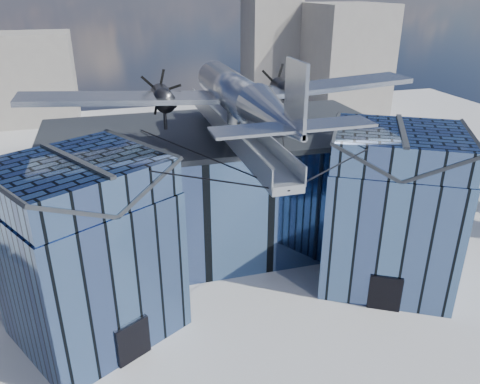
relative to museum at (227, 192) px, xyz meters
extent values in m
plane|color=#96969A|center=(0.00, -5.82, -5.54)|extent=(120.00, 120.00, 0.00)
cube|color=#435D89|center=(0.00, 3.18, -0.79)|extent=(28.00, 14.00, 9.50)
cube|color=#2A2E33|center=(0.00, 3.18, 4.16)|extent=(28.00, 14.00, 0.40)
cube|color=#435D89|center=(-10.50, -6.82, -0.79)|extent=(11.79, 11.43, 9.50)
cube|color=#435D89|center=(-10.50, -6.82, 5.06)|extent=(11.56, 11.20, 2.20)
cube|color=#2A2E33|center=(-12.45, -7.94, 5.06)|extent=(7.98, 9.23, 2.40)
cube|color=#2A2E33|center=(-8.55, -5.69, 5.06)|extent=(7.98, 9.23, 2.40)
cube|color=#2A2E33|center=(-10.50, -6.82, 6.21)|extent=(4.30, 7.10, 0.18)
cube|color=black|center=(-8.48, -10.33, -4.24)|extent=(2.03, 1.32, 2.60)
cube|color=black|center=(-6.60, -4.57, -0.79)|extent=(0.34, 0.34, 9.50)
cube|color=#435D89|center=(10.50, -6.82, -0.79)|extent=(11.79, 11.43, 9.50)
cube|color=#435D89|center=(10.50, -6.82, 5.06)|extent=(11.56, 11.20, 2.20)
cube|color=#2A2E33|center=(8.55, -5.69, 5.06)|extent=(7.98, 9.23, 2.40)
cube|color=#2A2E33|center=(12.45, -7.94, 5.06)|extent=(7.98, 9.23, 2.40)
cube|color=#2A2E33|center=(10.50, -6.82, 6.21)|extent=(4.30, 7.10, 0.18)
cube|color=black|center=(8.48, -10.33, -4.24)|extent=(2.03, 1.32, 2.60)
cube|color=black|center=(6.60, -4.57, -0.79)|extent=(0.34, 0.34, 9.50)
cube|color=#9499A1|center=(0.00, -2.32, 5.56)|extent=(1.80, 21.00, 0.50)
cube|color=#9499A1|center=(-0.90, -2.32, 6.21)|extent=(0.08, 21.00, 1.10)
cube|color=#9499A1|center=(0.90, -2.32, 6.21)|extent=(0.08, 21.00, 1.10)
cylinder|color=#9499A1|center=(0.00, 7.18, 4.89)|extent=(0.44, 0.44, 1.35)
cylinder|color=#9499A1|center=(0.00, 1.18, 4.89)|extent=(0.44, 0.44, 1.35)
cylinder|color=#9499A1|center=(0.00, -2.82, 4.89)|extent=(0.44, 0.44, 1.35)
cylinder|color=#9499A1|center=(0.00, -1.82, 6.51)|extent=(0.70, 0.70, 1.40)
cylinder|color=black|center=(-5.25, -9.82, 5.86)|extent=(10.55, 6.08, 0.69)
cylinder|color=black|center=(5.25, -9.82, 5.86)|extent=(10.55, 6.08, 0.69)
cylinder|color=black|center=(-3.00, -4.32, 5.01)|extent=(6.09, 17.04, 1.19)
cylinder|color=black|center=(3.00, -4.32, 5.01)|extent=(6.09, 17.04, 1.19)
cylinder|color=#9FA5AC|center=(0.00, -1.82, 8.46)|extent=(2.50, 11.00, 2.50)
sphere|color=#9FA5AC|center=(0.00, 3.68, 8.46)|extent=(2.50, 2.50, 2.50)
cube|color=black|center=(0.00, 2.68, 9.15)|extent=(1.60, 1.40, 0.50)
cone|color=#9FA5AC|center=(0.00, -10.82, 8.76)|extent=(2.50, 7.00, 2.50)
cube|color=#9FA5AC|center=(0.00, -13.12, 10.36)|extent=(0.18, 2.40, 3.40)
cube|color=#9FA5AC|center=(0.00, -13.02, 8.96)|extent=(8.00, 1.80, 0.14)
cube|color=#9FA5AC|center=(-7.00, -0.82, 8.16)|extent=(14.00, 3.20, 1.08)
cylinder|color=black|center=(-4.60, -0.22, 7.91)|extent=(1.44, 3.20, 1.44)
cone|color=black|center=(-4.60, 1.58, 7.91)|extent=(0.70, 0.70, 0.70)
cube|color=black|center=(-4.60, 1.73, 7.91)|extent=(1.05, 0.06, 3.33)
cube|color=black|center=(-4.60, 1.73, 7.91)|extent=(2.53, 0.06, 2.53)
cube|color=black|center=(-4.60, 1.73, 7.91)|extent=(3.33, 0.06, 1.05)
cylinder|color=black|center=(-4.60, -0.82, 6.69)|extent=(0.24, 0.24, 1.75)
cube|color=#9FA5AC|center=(7.00, -0.82, 8.16)|extent=(14.00, 3.20, 1.08)
cylinder|color=black|center=(4.60, -0.22, 7.91)|extent=(1.44, 3.20, 1.44)
cone|color=black|center=(4.60, 1.58, 7.91)|extent=(0.70, 0.70, 0.70)
cube|color=black|center=(4.60, 1.73, 7.91)|extent=(1.05, 0.06, 3.33)
cube|color=black|center=(4.60, 1.73, 7.91)|extent=(2.53, 0.06, 2.53)
cube|color=black|center=(4.60, 1.73, 7.91)|extent=(3.33, 0.06, 1.05)
cylinder|color=black|center=(4.60, -0.82, 6.69)|extent=(0.24, 0.24, 1.75)
cube|color=gray|center=(32.00, 42.18, 3.46)|extent=(12.00, 14.00, 18.00)
cube|color=gray|center=(-20.00, 49.18, 1.46)|extent=(14.00, 10.00, 14.00)
cube|color=gray|center=(22.00, 52.18, 7.46)|extent=(9.00, 9.00, 26.00)
camera|label=1|loc=(-8.40, -33.01, 15.11)|focal=35.00mm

